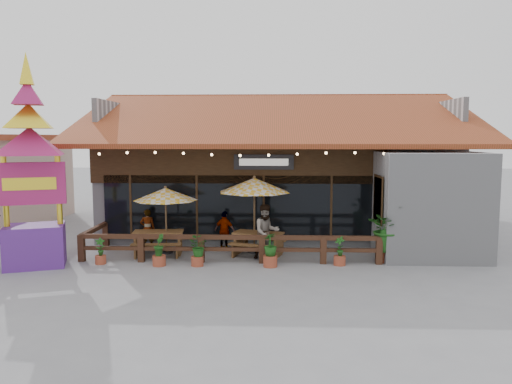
{
  "coord_description": "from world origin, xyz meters",
  "views": [
    {
      "loc": [
        -0.09,
        -16.51,
        4.11
      ],
      "look_at": [
        -0.77,
        1.5,
        2.12
      ],
      "focal_mm": 35.0,
      "sensor_mm": 36.0,
      "label": 1
    }
  ],
  "objects_px": {
    "picnic_table_left": "(158,239)",
    "thai_sign_tower": "(30,147)",
    "tropical_plant": "(388,229)",
    "umbrella_right": "(254,185)",
    "picnic_table_right": "(258,240)",
    "umbrella_left": "(166,195)"
  },
  "relations": [
    {
      "from": "picnic_table_right",
      "to": "thai_sign_tower",
      "type": "distance_m",
      "value": 7.98
    },
    {
      "from": "picnic_table_left",
      "to": "thai_sign_tower",
      "type": "xyz_separation_m",
      "value": [
        -3.55,
        -1.75,
        3.25
      ]
    },
    {
      "from": "thai_sign_tower",
      "to": "tropical_plant",
      "type": "bearing_deg",
      "value": 4.89
    },
    {
      "from": "umbrella_right",
      "to": "picnic_table_right",
      "type": "relative_size",
      "value": 1.55
    },
    {
      "from": "picnic_table_left",
      "to": "umbrella_right",
      "type": "bearing_deg",
      "value": 7.64
    },
    {
      "from": "picnic_table_left",
      "to": "tropical_plant",
      "type": "relative_size",
      "value": 0.98
    },
    {
      "from": "picnic_table_left",
      "to": "picnic_table_right",
      "type": "xyz_separation_m",
      "value": [
        3.51,
        0.02,
        -0.01
      ]
    },
    {
      "from": "thai_sign_tower",
      "to": "picnic_table_right",
      "type": "bearing_deg",
      "value": 14.07
    },
    {
      "from": "picnic_table_left",
      "to": "tropical_plant",
      "type": "xyz_separation_m",
      "value": [
        7.81,
        -0.78,
        0.53
      ]
    },
    {
      "from": "umbrella_right",
      "to": "picnic_table_right",
      "type": "xyz_separation_m",
      "value": [
        0.15,
        -0.43,
        -1.86
      ]
    },
    {
      "from": "umbrella_left",
      "to": "tropical_plant",
      "type": "xyz_separation_m",
      "value": [
        7.57,
        -0.96,
        -1.01
      ]
    },
    {
      "from": "umbrella_left",
      "to": "tropical_plant",
      "type": "bearing_deg",
      "value": -7.24
    },
    {
      "from": "tropical_plant",
      "to": "picnic_table_left",
      "type": "bearing_deg",
      "value": 174.32
    },
    {
      "from": "thai_sign_tower",
      "to": "tropical_plant",
      "type": "height_order",
      "value": "thai_sign_tower"
    },
    {
      "from": "umbrella_left",
      "to": "picnic_table_right",
      "type": "height_order",
      "value": "umbrella_left"
    },
    {
      "from": "picnic_table_left",
      "to": "picnic_table_right",
      "type": "distance_m",
      "value": 3.51
    },
    {
      "from": "umbrella_right",
      "to": "umbrella_left",
      "type": "bearing_deg",
      "value": -175.12
    },
    {
      "from": "umbrella_right",
      "to": "tropical_plant",
      "type": "height_order",
      "value": "umbrella_right"
    },
    {
      "from": "umbrella_left",
      "to": "picnic_table_right",
      "type": "distance_m",
      "value": 3.62
    },
    {
      "from": "picnic_table_left",
      "to": "tropical_plant",
      "type": "bearing_deg",
      "value": -5.68
    },
    {
      "from": "umbrella_left",
      "to": "picnic_table_right",
      "type": "xyz_separation_m",
      "value": [
        3.26,
        -0.16,
        -1.56
      ]
    },
    {
      "from": "thai_sign_tower",
      "to": "tropical_plant",
      "type": "xyz_separation_m",
      "value": [
        11.37,
        0.97,
        -2.72
      ]
    }
  ]
}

